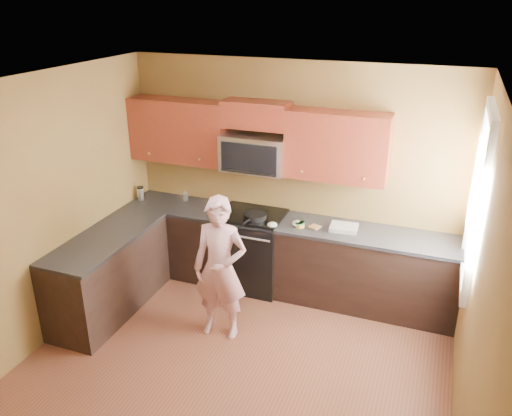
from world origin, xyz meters
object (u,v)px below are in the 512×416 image
at_px(stove, 251,249).
at_px(frying_pan, 255,218).
at_px(microwave, 255,170).
at_px(woman, 220,269).
at_px(butter_tub, 300,227).
at_px(travel_mug, 141,200).

relative_size(stove, frying_pan, 2.03).
xyz_separation_m(microwave, woman, (0.06, -1.16, -0.68)).
bearing_deg(frying_pan, butter_tub, 9.38).
xyz_separation_m(microwave, travel_mug, (-1.50, -0.14, -0.53)).
distance_m(woman, travel_mug, 1.87).
height_order(woman, butter_tub, woman).
height_order(stove, travel_mug, travel_mug).
bearing_deg(woman, microwave, 87.84).
bearing_deg(stove, microwave, 90.00).
relative_size(stove, travel_mug, 5.37).
xyz_separation_m(woman, butter_tub, (0.56, 0.94, 0.15)).
distance_m(woman, frying_pan, 0.95).
height_order(frying_pan, butter_tub, frying_pan).
distance_m(microwave, travel_mug, 1.60).
height_order(frying_pan, travel_mug, travel_mug).
bearing_deg(frying_pan, stove, 138.05).
relative_size(woman, travel_mug, 8.72).
distance_m(microwave, frying_pan, 0.56).
height_order(stove, butter_tub, butter_tub).
bearing_deg(travel_mug, woman, -33.38).
height_order(stove, frying_pan, frying_pan).
height_order(woman, travel_mug, woman).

